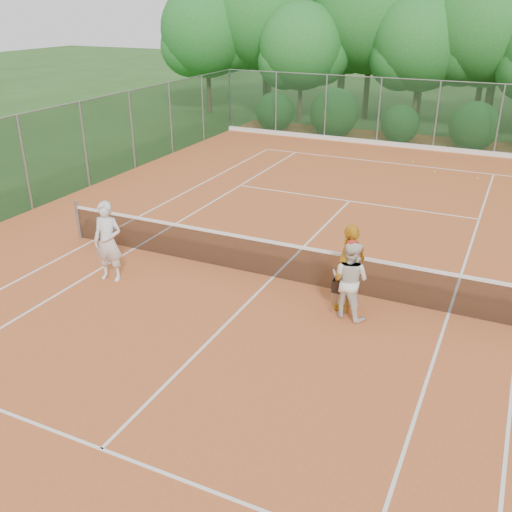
{
  "coord_description": "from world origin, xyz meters",
  "views": [
    {
      "loc": [
        4.9,
        -11.38,
        6.14
      ],
      "look_at": [
        0.11,
        -1.2,
        1.1
      ],
      "focal_mm": 40.0,
      "sensor_mm": 36.0,
      "label": 1
    }
  ],
  "objects": [
    {
      "name": "player_white",
      "position": [
        -3.49,
        -1.7,
        0.99
      ],
      "size": [
        0.78,
        0.58,
        1.94
      ],
      "primitive_type": "imported",
      "rotation": [
        0.0,
        0.0,
        0.18
      ],
      "color": "silver",
      "rests_on": "clay_court"
    },
    {
      "name": "tennis_net",
      "position": [
        0.0,
        0.0,
        0.53
      ],
      "size": [
        11.97,
        0.1,
        1.1
      ],
      "color": "gray",
      "rests_on": "clay_court"
    },
    {
      "name": "ball_hopper",
      "position": [
        1.97,
        -0.86,
        0.63
      ],
      "size": [
        0.34,
        0.34,
        0.77
      ],
      "rotation": [
        0.0,
        0.0,
        -0.19
      ],
      "color": "gray",
      "rests_on": "clay_court"
    },
    {
      "name": "fence_back",
      "position": [
        0.0,
        15.0,
        1.52
      ],
      "size": [
        18.07,
        0.07,
        3.0
      ],
      "color": "#19381E",
      "rests_on": "clay_court"
    },
    {
      "name": "ground",
      "position": [
        0.0,
        0.0,
        0.0
      ],
      "size": [
        120.0,
        120.0,
        0.0
      ],
      "primitive_type": "plane",
      "color": "#264C1B",
      "rests_on": "ground"
    },
    {
      "name": "stray_ball_a",
      "position": [
        0.91,
        12.36,
        0.05
      ],
      "size": [
        0.07,
        0.07,
        0.07
      ],
      "primitive_type": "sphere",
      "color": "#D8E635",
      "rests_on": "clay_court"
    },
    {
      "name": "tropical_treeline",
      "position": [
        1.43,
        20.22,
        5.11
      ],
      "size": [
        32.1,
        8.49,
        15.03
      ],
      "color": "brown",
      "rests_on": "ground"
    },
    {
      "name": "clay_court",
      "position": [
        0.0,
        0.0,
        0.01
      ],
      "size": [
        18.0,
        36.0,
        0.02
      ],
      "primitive_type": "cube",
      "color": "#C15E2C",
      "rests_on": "ground"
    },
    {
      "name": "stray_ball_c",
      "position": [
        3.62,
        10.91,
        0.05
      ],
      "size": [
        0.07,
        0.07,
        0.07
      ],
      "primitive_type": "sphere",
      "color": "yellow",
      "rests_on": "clay_court"
    },
    {
      "name": "player_center_grp",
      "position": [
        2.17,
        -1.01,
        0.88
      ],
      "size": [
        0.95,
        0.8,
        1.75
      ],
      "color": "silver",
      "rests_on": "clay_court"
    },
    {
      "name": "court_markings",
      "position": [
        0.0,
        0.0,
        0.02
      ],
      "size": [
        11.03,
        23.83,
        0.01
      ],
      "color": "white",
      "rests_on": "clay_court"
    },
    {
      "name": "stray_ball_b",
      "position": [
        2.01,
        11.17,
        0.05
      ],
      "size": [
        0.07,
        0.07,
        0.07
      ],
      "primitive_type": "sphere",
      "color": "#CDEA36",
      "rests_on": "clay_court"
    },
    {
      "name": "player_yellow",
      "position": [
        2.07,
        -0.7,
        1.0
      ],
      "size": [
        0.69,
        1.22,
        1.95
      ],
      "primitive_type": "imported",
      "rotation": [
        0.0,
        0.0,
        -1.77
      ],
      "color": "gold",
      "rests_on": "clay_court"
    }
  ]
}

